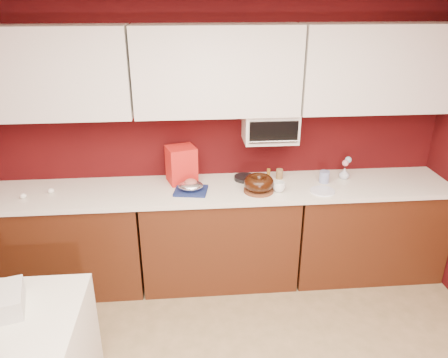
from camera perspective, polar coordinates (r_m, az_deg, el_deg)
name	(u,v)px	position (r m, az deg, el deg)	size (l,w,h in m)	color
wall_back	(216,137)	(3.86, -1.05, 5.52)	(4.00, 0.02, 2.50)	#3E0809
base_cabinet_left	(66,243)	(4.05, -19.99, -7.80)	(1.31, 0.58, 0.86)	#461F0E
base_cabinet_center	(219,236)	(3.91, -0.64, -7.41)	(1.31, 0.58, 0.86)	#461F0E
base_cabinet_right	(364,229)	(4.21, 17.87, -6.25)	(1.31, 0.58, 0.86)	#461F0E
countertop	(219,190)	(3.70, -0.67, -1.40)	(4.00, 0.62, 0.04)	white
upper_cabinet_left	(44,73)	(3.71, -22.49, 12.65)	(1.31, 0.33, 0.70)	white
upper_cabinet_center	(217,71)	(3.56, -0.93, 13.96)	(1.31, 0.33, 0.70)	white
upper_cabinet_right	(380,68)	(3.88, 19.68, 13.45)	(1.31, 0.33, 0.70)	white
toaster_oven	(270,127)	(3.74, 6.04, 6.83)	(0.45, 0.30, 0.25)	white
toaster_oven_door	(274,132)	(3.59, 6.51, 6.11)	(0.40, 0.02, 0.18)	black
toaster_oven_handle	(274,141)	(3.60, 6.50, 4.89)	(0.02, 0.02, 0.42)	silver
cake_base	(259,190)	(3.63, 4.54, -1.48)	(0.25, 0.25, 0.02)	brown
bundt_cake	(259,183)	(3.60, 4.58, -0.49)	(0.25, 0.25, 0.10)	black
navy_towel	(191,191)	(3.62, -4.34, -1.52)	(0.26, 0.22, 0.02)	navy
foil_ham_nest	(191,186)	(3.60, -4.36, -0.88)	(0.20, 0.17, 0.08)	white
roasted_ham	(191,183)	(3.59, -4.37, -0.51)	(0.11, 0.09, 0.07)	#AD594F
pandoro_box	(181,165)	(3.77, -5.58, 1.90)	(0.23, 0.21, 0.32)	#AE0B1E
dark_pan	(245,178)	(3.85, 2.74, 0.14)	(0.19, 0.19, 0.03)	black
coffee_mug	(279,186)	(3.63, 7.17, -0.90)	(0.09, 0.09, 0.10)	white
blue_jar	(324,177)	(3.87, 12.96, 0.28)	(0.09, 0.09, 0.10)	navy
flower_vase	(344,173)	(3.99, 15.44, 0.77)	(0.07, 0.07, 0.11)	silver
flower_pink	(345,163)	(3.96, 15.58, 2.02)	(0.06, 0.06, 0.06)	pink
flower_blue	(348,160)	(3.98, 15.93, 2.43)	(0.06, 0.06, 0.06)	#7FB1CB
china_plate	(322,191)	(3.71, 12.74, -1.54)	(0.20, 0.20, 0.01)	white
amber_bottle	(269,174)	(3.88, 5.84, 0.71)	(0.03, 0.03, 0.09)	#93621A
paper_cup	(279,174)	(3.88, 7.26, 0.66)	(0.06, 0.06, 0.09)	olive
egg_left	(23,196)	(3.85, -24.77, -2.02)	(0.06, 0.04, 0.04)	white
egg_right	(51,191)	(3.85, -21.66, -1.44)	(0.05, 0.04, 0.04)	white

